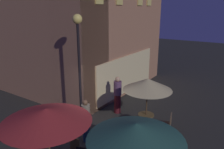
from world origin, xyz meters
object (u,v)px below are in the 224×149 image
Objects in this scene: patron_standing_3 at (118,95)px; street_lamp_near_corner at (79,51)px; cafe_chair_0 at (168,122)px; patron_standing_4 at (86,121)px; cafe_chair_1 at (140,128)px; patio_umbrella_2 at (46,115)px; patio_umbrella_1 at (136,132)px; patio_umbrella_0 at (148,85)px; cafe_table_0 at (146,120)px; cafe_chair_5 at (73,149)px.

street_lamp_near_corner is at bearing -37.93° from patron_standing_3.
patron_standing_4 is at bearing 26.07° from cafe_chair_0.
street_lamp_near_corner reaches higher than cafe_chair_1.
street_lamp_near_corner is 1.91× the size of patio_umbrella_2.
patio_umbrella_1 is 3.87m from cafe_chair_0.
cafe_chair_0 is 1.25m from cafe_chair_1.
patio_umbrella_1 is at bearing 6.34° from patron_standing_3.
patio_umbrella_0 is 4.11m from patio_umbrella_2.
cafe_chair_1 is at bearing -170.80° from cafe_table_0.
patio_umbrella_1 is 1.42× the size of patron_standing_4.
cafe_chair_0 is at bearing 6.67° from patio_umbrella_1.
cafe_chair_0 is 0.55× the size of patron_standing_4.
cafe_chair_1 is at bearing 23.99° from patio_umbrella_1.
patio_umbrella_2 is at bearing 164.76° from cafe_table_0.
patio_umbrella_1 is (-3.32, -1.25, 0.04)m from patio_umbrella_0.
patio_umbrella_0 is 3.60m from cafe_chair_5.
patio_umbrella_1 is at bearing -165.21° from cafe_chair_1.
patio_umbrella_2 is 1.47× the size of patron_standing_4.
patron_standing_4 is (-0.41, -0.59, -2.48)m from street_lamp_near_corner.
patio_umbrella_0 reaches higher than patron_standing_3.
patron_standing_3 is at bearing 66.75° from cafe_table_0.
street_lamp_near_corner is at bearing -143.32° from cafe_chair_5.
cafe_table_0 is at bearing 0.00° from cafe_chair_0.
patio_umbrella_0 reaches higher than patron_standing_4.
cafe_chair_5 is 1.40m from patron_standing_4.
patio_umbrella_1 reaches higher than cafe_chair_1.
street_lamp_near_corner is 3.81m from cafe_table_0.
patio_umbrella_0 is at bearing 36.02° from patron_standing_3.
street_lamp_near_corner is 4.94× the size of cafe_chair_5.
street_lamp_near_corner is 3.41m from cafe_chair_5.
patron_standing_3 is (4.12, 3.11, -1.15)m from patio_umbrella_1.
cafe_chair_1 is at bearing 20.38° from patron_standing_3.
patron_standing_3 is (3.92, 0.83, 0.35)m from cafe_chair_5.
patio_umbrella_0 is 1.26× the size of patron_standing_3.
patio_umbrella_2 is at bearing 50.57° from cafe_chair_0.
patio_umbrella_2 is at bearing 164.76° from patio_umbrella_0.
cafe_chair_5 is at bearing 144.06° from cafe_chair_1.
patio_umbrella_1 is 2.54× the size of cafe_chair_1.
cafe_chair_5 is at bearing -18.80° from patron_standing_3.
patron_standing_4 is at bearing -24.18° from patron_standing_3.
cafe_chair_1 reaches higher than cafe_chair_0.
patio_umbrella_2 is at bearing 101.40° from patron_standing_4.
patio_umbrella_0 is 1.66m from cafe_chair_1.
street_lamp_near_corner is 6.14× the size of cafe_table_0.
street_lamp_near_corner is 3.30m from patron_standing_3.
street_lamp_near_corner is at bearing 96.35° from cafe_chair_1.
cafe_chair_5 is 0.52× the size of patron_standing_3.
cafe_chair_1 is at bearing -149.53° from patron_standing_4.
patio_umbrella_1 is at bearing 151.13° from patron_standing_4.
patron_standing_3 is (0.80, 1.86, -1.11)m from patio_umbrella_0.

